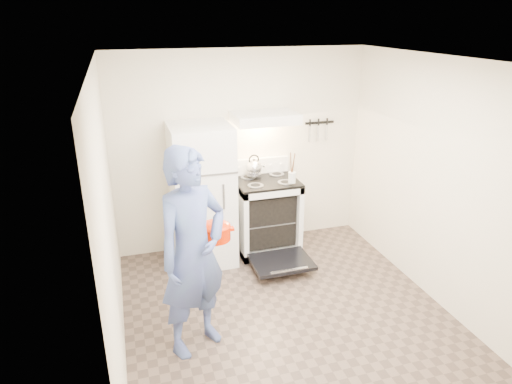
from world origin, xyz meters
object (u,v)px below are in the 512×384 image
at_px(stove_body, 266,216).
at_px(dutch_oven, 215,233).
at_px(tea_kettle, 254,166).
at_px(person, 193,253).
at_px(refrigerator, 202,195).

bearing_deg(stove_body, dutch_oven, -125.56).
relative_size(tea_kettle, person, 0.16).
relative_size(refrigerator, stove_body, 1.85).
relative_size(tea_kettle, dutch_oven, 0.84).
relative_size(stove_body, person, 0.49).
xyz_separation_m(refrigerator, tea_kettle, (0.69, 0.16, 0.25)).
bearing_deg(stove_body, person, -126.84).
height_order(stove_body, tea_kettle, tea_kettle).
bearing_deg(person, refrigerator, 47.52).
relative_size(stove_body, tea_kettle, 3.09).
height_order(stove_body, person, person).
height_order(person, dutch_oven, person).
bearing_deg(person, stove_body, 24.10).
xyz_separation_m(refrigerator, person, (-0.37, -1.55, 0.10)).
xyz_separation_m(tea_kettle, dutch_oven, (-0.80, -1.42, -0.13)).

